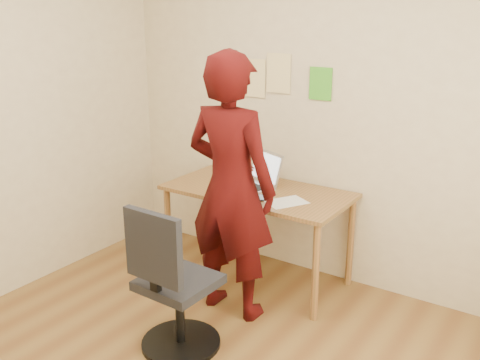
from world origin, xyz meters
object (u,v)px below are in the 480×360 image
Objects in this scene: laptop at (255,179)px; phone at (261,198)px; office_chair at (172,291)px; desk at (257,200)px; person at (231,188)px.

laptop reaches higher than phone.
laptop reaches higher than office_chair.
phone is (0.19, -0.22, -0.05)m from laptop.
phone is 0.16× the size of office_chair.
desk is 3.04× the size of laptop.
office_chair is 0.78m from person.
person is (0.02, 0.61, 0.50)m from office_chair.
office_chair reaches higher than desk.
person reaches higher than laptop.
office_chair is at bearing -59.20° from laptop.
person reaches higher than phone.
person is (-0.03, -0.33, 0.16)m from phone.
laptop is at bearing -74.72° from person.
person is at bearing -118.59° from phone.
laptop is at bearing 135.37° from desk.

